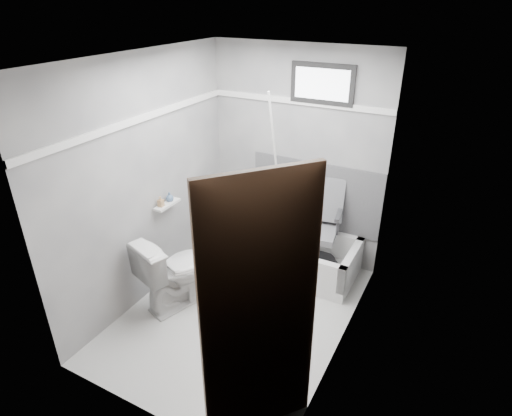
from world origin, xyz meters
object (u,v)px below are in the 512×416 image
Objects in this scene: bathtub at (289,252)px; office_chair at (315,226)px; soap_bottle_b at (170,197)px; soap_bottle_a at (161,202)px; toilet at (177,270)px; door at (275,363)px.

bathtub is 1.59× the size of office_chair.
office_chair is 1.56m from soap_bottle_b.
bathtub is at bearing 38.43° from soap_bottle_a.
soap_bottle_a is at bearing -17.75° from toilet.
office_chair reaches higher than toilet.
toilet is at bearing -141.42° from office_chair.
soap_bottle_b is (0.00, 0.14, -0.01)m from soap_bottle_a.
toilet is 0.70m from soap_bottle_a.
door is (0.60, -2.26, 0.41)m from office_chair.
soap_bottle_b is at bearing 141.77° from door.
office_chair is at bearing 29.51° from soap_bottle_b.
office_chair is (0.27, 0.05, 0.38)m from bathtub.
door is at bearing -38.23° from soap_bottle_b.
soap_bottle_b is (-1.06, -0.70, 0.75)m from bathtub.
bathtub is at bearing 111.37° from door.
office_chair is 1.63m from soap_bottle_a.
soap_bottle_a is (-1.92, 1.37, -0.03)m from door.
toilet is at bearing -124.48° from bathtub.
door is at bearing -68.63° from bathtub.
soap_bottle_a is at bearing -155.77° from office_chair.
toilet is (-1.00, -1.12, -0.21)m from office_chair.
soap_bottle_a reaches higher than bathtub.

